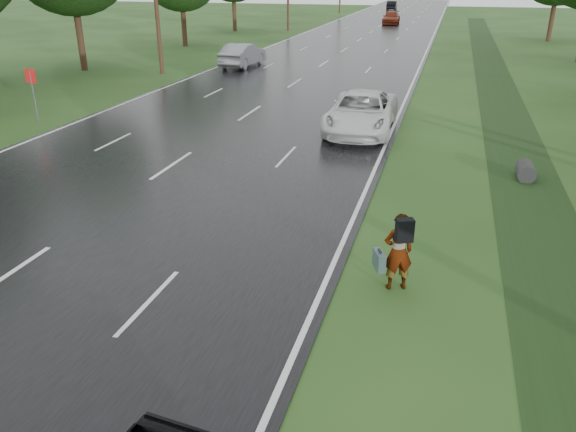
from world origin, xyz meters
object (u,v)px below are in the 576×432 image
(white_pickup, at_px, (361,112))
(road_sign, at_px, (32,85))
(pedestrian, at_px, (397,251))
(silver_sedan, at_px, (243,55))

(white_pickup, bearing_deg, road_sign, -172.56)
(pedestrian, bearing_deg, silver_sedan, -87.43)
(pedestrian, bearing_deg, white_pickup, -101.16)
(road_sign, bearing_deg, white_pickup, 8.91)
(road_sign, bearing_deg, pedestrian, -31.05)
(silver_sedan, bearing_deg, white_pickup, 128.76)
(road_sign, xyz_separation_m, white_pickup, (14.00, 2.20, -0.81))
(road_sign, relative_size, pedestrian, 1.35)
(road_sign, xyz_separation_m, silver_sedan, (3.39, 17.09, -0.82))
(silver_sedan, bearing_deg, pedestrian, 119.40)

